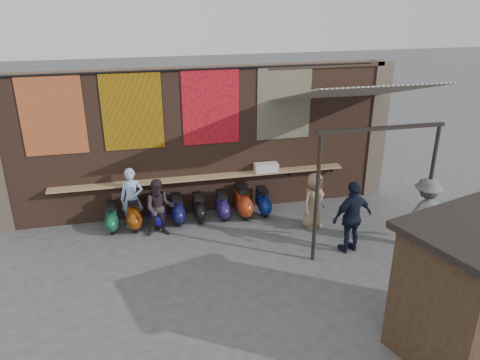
{
  "coord_description": "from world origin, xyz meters",
  "views": [
    {
      "loc": [
        -1.68,
        -9.34,
        5.88
      ],
      "look_at": [
        0.78,
        1.2,
        1.41
      ],
      "focal_mm": 35.0,
      "sensor_mm": 36.0,
      "label": 1
    }
  ],
  "objects_px": {
    "market_stall": "(470,294)",
    "scooter_stool_3": "(177,209)",
    "shelf_box": "(266,168)",
    "shopper_navy": "(352,217)",
    "scooter_stool_0": "(112,218)",
    "scooter_stool_2": "(157,210)",
    "scooter_stool_1": "(134,213)",
    "scooter_stool_7": "(263,202)",
    "shopper_grey": "(425,213)",
    "diner_right": "(160,208)",
    "diner_left": "(132,199)",
    "scooter_stool_4": "(199,208)",
    "scooter_stool_6": "(243,201)",
    "shopper_tan": "(314,201)",
    "scooter_stool_5": "(222,205)"
  },
  "relations": [
    {
      "from": "diner_right",
      "to": "shopper_tan",
      "type": "distance_m",
      "value": 3.96
    },
    {
      "from": "scooter_stool_6",
      "to": "market_stall",
      "type": "relative_size",
      "value": 0.39
    },
    {
      "from": "scooter_stool_2",
      "to": "diner_right",
      "type": "height_order",
      "value": "diner_right"
    },
    {
      "from": "shopper_grey",
      "to": "market_stall",
      "type": "height_order",
      "value": "market_stall"
    },
    {
      "from": "scooter_stool_2",
      "to": "diner_left",
      "type": "relative_size",
      "value": 0.53
    },
    {
      "from": "scooter_stool_5",
      "to": "market_stall",
      "type": "height_order",
      "value": "market_stall"
    },
    {
      "from": "scooter_stool_3",
      "to": "scooter_stool_5",
      "type": "distance_m",
      "value": 1.22
    },
    {
      "from": "shelf_box",
      "to": "shopper_navy",
      "type": "height_order",
      "value": "shopper_navy"
    },
    {
      "from": "scooter_stool_4",
      "to": "shopper_grey",
      "type": "xyz_separation_m",
      "value": [
        5.08,
        -2.63,
        0.54
      ]
    },
    {
      "from": "scooter_stool_0",
      "to": "scooter_stool_2",
      "type": "relative_size",
      "value": 0.86
    },
    {
      "from": "scooter_stool_2",
      "to": "shopper_grey",
      "type": "xyz_separation_m",
      "value": [
        6.19,
        -2.6,
        0.48
      ]
    },
    {
      "from": "scooter_stool_0",
      "to": "scooter_stool_3",
      "type": "height_order",
      "value": "scooter_stool_3"
    },
    {
      "from": "market_stall",
      "to": "scooter_stool_2",
      "type": "bearing_deg",
      "value": 112.68
    },
    {
      "from": "scooter_stool_7",
      "to": "scooter_stool_5",
      "type": "bearing_deg",
      "value": 179.03
    },
    {
      "from": "scooter_stool_2",
      "to": "shopper_grey",
      "type": "distance_m",
      "value": 6.73
    },
    {
      "from": "scooter_stool_1",
      "to": "scooter_stool_4",
      "type": "bearing_deg",
      "value": 2.7
    },
    {
      "from": "scooter_stool_0",
      "to": "scooter_stool_1",
      "type": "distance_m",
      "value": 0.57
    },
    {
      "from": "scooter_stool_3",
      "to": "shopper_navy",
      "type": "height_order",
      "value": "shopper_navy"
    },
    {
      "from": "shelf_box",
      "to": "scooter_stool_0",
      "type": "relative_size",
      "value": 0.88
    },
    {
      "from": "scooter_stool_2",
      "to": "shelf_box",
      "type": "bearing_deg",
      "value": 5.4
    },
    {
      "from": "shelf_box",
      "to": "scooter_stool_2",
      "type": "height_order",
      "value": "shelf_box"
    },
    {
      "from": "scooter_stool_2",
      "to": "scooter_stool_6",
      "type": "distance_m",
      "value": 2.34
    },
    {
      "from": "scooter_stool_0",
      "to": "scooter_stool_2",
      "type": "distance_m",
      "value": 1.17
    },
    {
      "from": "scooter_stool_6",
      "to": "market_stall",
      "type": "xyz_separation_m",
      "value": [
        2.47,
        -5.91,
        0.73
      ]
    },
    {
      "from": "shelf_box",
      "to": "shopper_tan",
      "type": "distance_m",
      "value": 1.7
    },
    {
      "from": "scooter_stool_1",
      "to": "scooter_stool_2",
      "type": "height_order",
      "value": "scooter_stool_2"
    },
    {
      "from": "diner_left",
      "to": "shopper_navy",
      "type": "height_order",
      "value": "shopper_navy"
    },
    {
      "from": "scooter_stool_5",
      "to": "diner_right",
      "type": "distance_m",
      "value": 1.86
    },
    {
      "from": "scooter_stool_6",
      "to": "shopper_grey",
      "type": "xyz_separation_m",
      "value": [
        3.85,
        -2.59,
        0.47
      ]
    },
    {
      "from": "scooter_stool_7",
      "to": "scooter_stool_4",
      "type": "bearing_deg",
      "value": 178.51
    },
    {
      "from": "scooter_stool_6",
      "to": "diner_right",
      "type": "distance_m",
      "value": 2.4
    },
    {
      "from": "scooter_stool_1",
      "to": "shopper_navy",
      "type": "distance_m",
      "value": 5.55
    },
    {
      "from": "scooter_stool_1",
      "to": "scooter_stool_7",
      "type": "xyz_separation_m",
      "value": [
        3.51,
        0.03,
        -0.05
      ]
    },
    {
      "from": "diner_right",
      "to": "shopper_grey",
      "type": "xyz_separation_m",
      "value": [
        6.15,
        -1.99,
        0.13
      ]
    },
    {
      "from": "diner_left",
      "to": "market_stall",
      "type": "relative_size",
      "value": 0.71
    },
    {
      "from": "market_stall",
      "to": "scooter_stool_3",
      "type": "bearing_deg",
      "value": 109.29
    },
    {
      "from": "shopper_navy",
      "to": "shelf_box",
      "type": "bearing_deg",
      "value": -75.05
    },
    {
      "from": "shelf_box",
      "to": "market_stall",
      "type": "bearing_deg",
      "value": -74.39
    },
    {
      "from": "shelf_box",
      "to": "diner_right",
      "type": "xyz_separation_m",
      "value": [
        -3.03,
        -0.9,
        -0.49
      ]
    },
    {
      "from": "shelf_box",
      "to": "scooter_stool_6",
      "type": "height_order",
      "value": "shelf_box"
    },
    {
      "from": "scooter_stool_3",
      "to": "shelf_box",
      "type": "bearing_deg",
      "value": 6.07
    },
    {
      "from": "scooter_stool_7",
      "to": "shopper_navy",
      "type": "height_order",
      "value": "shopper_navy"
    },
    {
      "from": "scooter_stool_4",
      "to": "scooter_stool_0",
      "type": "bearing_deg",
      "value": -177.91
    },
    {
      "from": "scooter_stool_3",
      "to": "scooter_stool_6",
      "type": "xyz_separation_m",
      "value": [
        1.8,
        -0.04,
        0.06
      ]
    },
    {
      "from": "shopper_grey",
      "to": "scooter_stool_2",
      "type": "bearing_deg",
      "value": -19.86
    },
    {
      "from": "scooter_stool_4",
      "to": "scooter_stool_5",
      "type": "distance_m",
      "value": 0.64
    },
    {
      "from": "scooter_stool_0",
      "to": "shopper_grey",
      "type": "distance_m",
      "value": 7.81
    },
    {
      "from": "scooter_stool_4",
      "to": "diner_left",
      "type": "relative_size",
      "value": 0.45
    },
    {
      "from": "scooter_stool_3",
      "to": "scooter_stool_7",
      "type": "distance_m",
      "value": 2.37
    },
    {
      "from": "shopper_grey",
      "to": "shopper_navy",
      "type": "bearing_deg",
      "value": -2.89
    }
  ]
}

